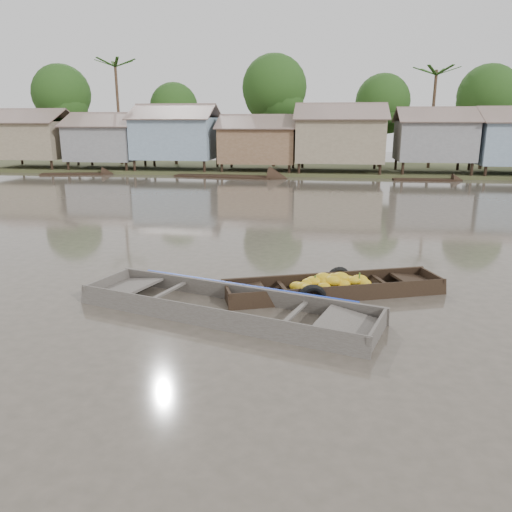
# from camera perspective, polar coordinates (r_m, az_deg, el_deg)

# --- Properties ---
(ground) EXTENTS (120.00, 120.00, 0.00)m
(ground) POSITION_cam_1_polar(r_m,az_deg,el_deg) (11.36, -1.23, -5.77)
(ground) COLOR #474036
(ground) RESTS_ON ground
(riverbank) EXTENTS (120.00, 12.47, 10.22)m
(riverbank) POSITION_cam_1_polar(r_m,az_deg,el_deg) (42.36, 10.24, 13.63)
(riverbank) COLOR #384723
(riverbank) RESTS_ON ground
(banana_boat) EXTENTS (5.46, 3.04, 0.75)m
(banana_boat) POSITION_cam_1_polar(r_m,az_deg,el_deg) (12.23, 8.51, -3.67)
(banana_boat) COLOR black
(banana_boat) RESTS_ON ground
(viewer_boat) EXTENTS (6.92, 3.64, 0.54)m
(viewer_boat) POSITION_cam_1_polar(r_m,az_deg,el_deg) (10.97, -3.33, -6.34)
(viewer_boat) COLOR #3E3935
(viewer_boat) RESTS_ON ground
(distant_boats) EXTENTS (46.20, 14.96, 1.38)m
(distant_boats) POSITION_cam_1_polar(r_m,az_deg,el_deg) (36.97, 26.54, 7.62)
(distant_boats) COLOR black
(distant_boats) RESTS_ON ground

